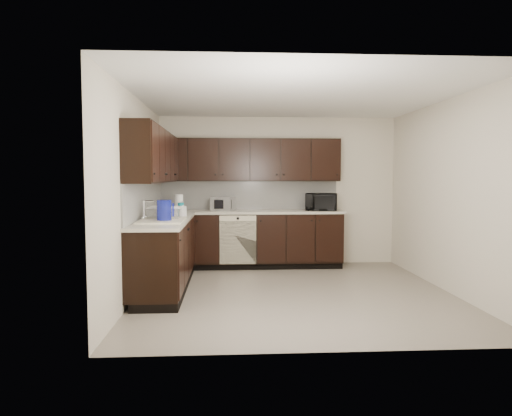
{
  "coord_description": "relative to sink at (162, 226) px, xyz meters",
  "views": [
    {
      "loc": [
        -0.83,
        -5.75,
        1.5
      ],
      "look_at": [
        -0.46,
        0.6,
        1.06
      ],
      "focal_mm": 32.0,
      "sensor_mm": 36.0,
      "label": 1
    }
  ],
  "objects": [
    {
      "name": "floor",
      "position": [
        1.68,
        0.01,
        -0.88
      ],
      "size": [
        4.0,
        4.0,
        0.0
      ],
      "primitive_type": "plane",
      "color": "gray",
      "rests_on": "ground"
    },
    {
      "name": "ceiling",
      "position": [
        1.68,
        0.01,
        1.62
      ],
      "size": [
        4.0,
        4.0,
        0.0
      ],
      "primitive_type": "plane",
      "rotation": [
        3.14,
        0.0,
        0.0
      ],
      "color": "white",
      "rests_on": "wall_back"
    },
    {
      "name": "wall_back",
      "position": [
        1.68,
        2.01,
        0.37
      ],
      "size": [
        4.0,
        0.02,
        2.5
      ],
      "primitive_type": "cube",
      "color": "beige",
      "rests_on": "floor"
    },
    {
      "name": "wall_left",
      "position": [
        -0.32,
        0.01,
        0.37
      ],
      "size": [
        0.02,
        4.0,
        2.5
      ],
      "primitive_type": "cube",
      "color": "beige",
      "rests_on": "floor"
    },
    {
      "name": "wall_right",
      "position": [
        3.68,
        0.01,
        0.37
      ],
      "size": [
        0.02,
        4.0,
        2.5
      ],
      "primitive_type": "cube",
      "color": "beige",
      "rests_on": "floor"
    },
    {
      "name": "wall_front",
      "position": [
        1.68,
        -1.99,
        0.37
      ],
      "size": [
        4.0,
        0.02,
        2.5
      ],
      "primitive_type": "cube",
      "color": "beige",
      "rests_on": "floor"
    },
    {
      "name": "lower_cabinets",
      "position": [
        0.67,
        1.12,
        -0.47
      ],
      "size": [
        3.0,
        2.8,
        0.9
      ],
      "color": "black",
      "rests_on": "floor"
    },
    {
      "name": "countertop",
      "position": [
        0.67,
        1.12,
        0.04
      ],
      "size": [
        3.03,
        2.83,
        0.04
      ],
      "color": "#BCB7A4",
      "rests_on": "lower_cabinets"
    },
    {
      "name": "backsplash",
      "position": [
        0.46,
        1.33,
        0.3
      ],
      "size": [
        3.0,
        2.8,
        0.48
      ],
      "color": "silver",
      "rests_on": "countertop"
    },
    {
      "name": "upper_cabinets",
      "position": [
        0.58,
        1.22,
        0.89
      ],
      "size": [
        3.0,
        2.8,
        0.7
      ],
      "color": "black",
      "rests_on": "wall_back"
    },
    {
      "name": "dishwasher",
      "position": [
        0.98,
        1.42,
        -0.33
      ],
      "size": [
        0.58,
        0.04,
        0.78
      ],
      "color": "beige",
      "rests_on": "lower_cabinets"
    },
    {
      "name": "sink",
      "position": [
        0.0,
        0.0,
        0.0
      ],
      "size": [
        0.54,
        0.82,
        0.42
      ],
      "color": "beige",
      "rests_on": "countertop"
    },
    {
      "name": "microwave",
      "position": [
        2.36,
        1.66,
        0.2
      ],
      "size": [
        0.58,
        0.46,
        0.28
      ],
      "primitive_type": "imported",
      "rotation": [
        0.0,
        0.0,
        -0.25
      ],
      "color": "black",
      "rests_on": "countertop"
    },
    {
      "name": "soap_bottle_a",
      "position": [
        0.19,
        0.71,
        0.16
      ],
      "size": [
        0.13,
        0.13,
        0.21
      ],
      "primitive_type": "imported",
      "rotation": [
        0.0,
        0.0,
        0.41
      ],
      "color": "gray",
      "rests_on": "countertop"
    },
    {
      "name": "soap_bottle_b",
      "position": [
        -0.1,
        0.38,
        0.17
      ],
      "size": [
        0.1,
        0.1,
        0.23
      ],
      "primitive_type": "imported",
      "rotation": [
        0.0,
        0.0,
        -0.16
      ],
      "color": "gray",
      "rests_on": "countertop"
    },
    {
      "name": "toaster_oven",
      "position": [
        0.74,
        1.73,
        0.17
      ],
      "size": [
        0.42,
        0.37,
        0.22
      ],
      "primitive_type": "cube",
      "rotation": [
        0.0,
        0.0,
        -0.36
      ],
      "color": "silver",
      "rests_on": "countertop"
    },
    {
      "name": "storage_bin",
      "position": [
        0.01,
        0.25,
        0.14
      ],
      "size": [
        0.42,
        0.33,
        0.16
      ],
      "primitive_type": "cube",
      "rotation": [
        0.0,
        0.0,
        -0.09
      ],
      "color": "silver",
      "rests_on": "countertop"
    },
    {
      "name": "blue_pitcher",
      "position": [
        0.05,
        -0.1,
        0.19
      ],
      "size": [
        0.18,
        0.18,
        0.27
      ],
      "primitive_type": "cylinder",
      "rotation": [
        0.0,
        0.0,
        0.02
      ],
      "color": "#111A9C",
      "rests_on": "countertop"
    },
    {
      "name": "teal_tumbler",
      "position": [
        0.16,
        0.72,
        0.15
      ],
      "size": [
        0.1,
        0.1,
        0.19
      ],
      "primitive_type": "cylinder",
      "rotation": [
        0.0,
        0.0,
        -0.26
      ],
      "color": "#0B717F",
      "rests_on": "countertop"
    },
    {
      "name": "paper_towel_roll",
      "position": [
        0.07,
        1.36,
        0.2
      ],
      "size": [
        0.14,
        0.14,
        0.28
      ],
      "primitive_type": "cylinder",
      "rotation": [
        0.0,
        0.0,
        0.07
      ],
      "color": "white",
      "rests_on": "countertop"
    }
  ]
}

